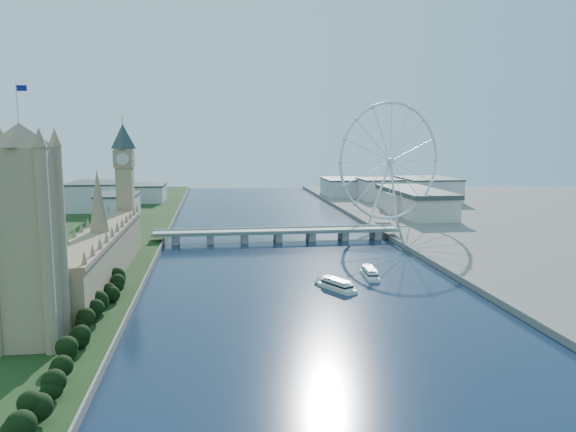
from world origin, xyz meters
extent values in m
plane|color=#192847|center=(0.00, 0.00, 0.00)|extent=(2000.00, 2000.00, 0.00)
cube|color=tan|center=(-135.00, 55.00, 46.00)|extent=(22.00, 22.00, 86.00)
pyramid|color=#937A59|center=(-135.00, 55.00, 99.00)|extent=(28.16, 28.16, 10.00)
cylinder|color=silver|center=(-135.00, 55.00, 107.00)|extent=(0.50, 0.50, 16.00)
cube|color=navy|center=(-132.80, 55.00, 113.00)|extent=(4.00, 0.16, 2.40)
cube|color=tan|center=(-128.00, 170.00, 17.00)|extent=(24.00, 200.00, 28.00)
cone|color=#937A59|center=(-128.00, 170.00, 53.00)|extent=(12.00, 12.00, 40.00)
cube|color=tan|center=(-128.00, 278.00, 43.00)|extent=(13.00, 13.00, 80.00)
cube|color=#937A59|center=(-128.00, 278.00, 75.00)|extent=(15.00, 15.00, 14.00)
pyramid|color=#2D3833|center=(-128.00, 278.00, 103.00)|extent=(20.02, 20.02, 20.00)
cube|color=gray|center=(0.00, 300.00, 8.50)|extent=(220.00, 22.00, 2.00)
cube|color=gray|center=(-90.00, 300.00, 3.75)|extent=(6.00, 20.00, 7.50)
cube|color=gray|center=(-60.00, 300.00, 3.75)|extent=(6.00, 20.00, 7.50)
cube|color=gray|center=(-30.00, 300.00, 3.75)|extent=(6.00, 20.00, 7.50)
cube|color=gray|center=(0.00, 300.00, 3.75)|extent=(6.00, 20.00, 7.50)
cube|color=gray|center=(30.00, 300.00, 3.75)|extent=(6.00, 20.00, 7.50)
cube|color=gray|center=(60.00, 300.00, 3.75)|extent=(6.00, 20.00, 7.50)
cube|color=gray|center=(90.00, 300.00, 3.75)|extent=(6.00, 20.00, 7.50)
torus|color=silver|center=(120.00, 355.00, 68.00)|extent=(113.60, 39.12, 118.60)
cylinder|color=silver|center=(120.00, 355.00, 68.00)|extent=(7.25, 6.61, 6.00)
cube|color=gray|center=(117.00, 365.00, 4.00)|extent=(14.00, 10.00, 2.00)
cube|color=beige|center=(-160.00, 430.00, 16.00)|extent=(40.00, 60.00, 26.00)
cube|color=beige|center=(-200.00, 520.00, 19.00)|extent=(60.00, 80.00, 32.00)
cube|color=beige|center=(-150.00, 600.00, 14.00)|extent=(50.00, 70.00, 22.00)
cube|color=beige|center=(180.00, 580.00, 17.00)|extent=(60.00, 60.00, 28.00)
cube|color=beige|center=(240.00, 560.00, 18.00)|extent=(70.00, 90.00, 30.00)
cube|color=beige|center=(140.00, 640.00, 15.00)|extent=(60.00, 80.00, 24.00)
camera|label=1|loc=(-54.78, -191.86, 93.89)|focal=35.00mm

